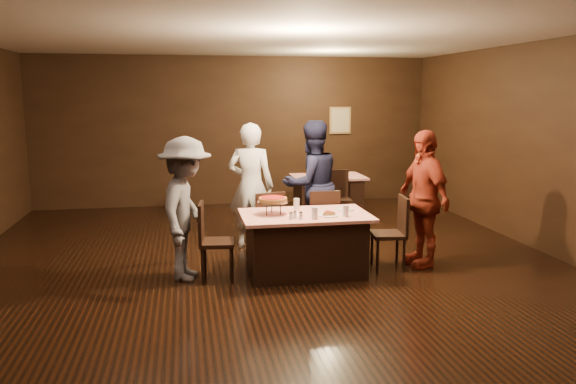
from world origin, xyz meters
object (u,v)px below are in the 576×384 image
Objects in this scene: chair_far_right at (322,222)px; chair_back_far at (320,186)px; chair_end_right at (388,233)px; diner_red_shirt at (423,198)px; main_table at (305,244)px; glass_back at (297,204)px; glass_front_left at (315,213)px; glass_front_right at (346,211)px; plate_empty at (344,209)px; chair_far_left at (265,225)px; diner_navy_hoodie at (312,185)px; chair_end_left at (217,241)px; chair_back_near at (338,199)px; diner_white_jacket at (251,186)px; pizza_stand at (273,200)px; back_table at (328,196)px; diner_grey_knit at (186,209)px.

chair_back_far is at bearing -102.67° from chair_far_right.
diner_red_shirt is at bearing 104.79° from chair_end_right.
glass_back is (-0.05, 0.30, 0.46)m from main_table.
chair_back_far is at bearing 75.32° from glass_front_left.
glass_front_right is (0.45, -0.25, 0.46)m from main_table.
plate_empty is 1.79× the size of glass_back.
diner_red_shirt is (2.00, -0.68, 0.42)m from chair_far_left.
diner_red_shirt is at bearing 121.59° from diner_navy_hoodie.
glass_front_left is (0.45, -1.05, 0.37)m from chair_far_left.
chair_end_left is at bearing -83.35° from chair_end_right.
main_table is 2.69m from chair_back_near.
diner_white_jacket is 4.86× the size of pizza_stand.
plate_empty is (1.65, 0.15, 0.30)m from chair_end_left.
glass_back is (-1.16, -3.45, 0.37)m from chair_back_far.
chair_far_right is 2.50× the size of pizza_stand.
chair_back_far reaches higher than back_table.
back_table is 9.29× the size of glass_back.
chair_end_right is 2.50× the size of pizza_stand.
glass_front_right is at bearing -19.44° from pizza_stand.
chair_far_right is 0.51× the size of diner_white_jacket.
diner_white_jacket is at bearing -92.16° from chair_far_left.
chair_far_right reaches higher than glass_back.
glass_back is (0.48, -1.01, -0.08)m from diner_white_jacket.
main_table is at bearing 57.86° from diner_navy_hoodie.
glass_front_left is 1.00× the size of glass_back.
chair_back_near reaches higher than glass_back.
diner_white_jacket is 1.59m from plate_empty.
chair_end_left is at bearing 170.84° from glass_front_right.
diner_navy_hoodie reaches higher than chair_far_left.
plate_empty is (-1.05, 0.08, -0.12)m from diner_red_shirt.
chair_back_far reaches higher than glass_back.
chair_back_far is at bearing -122.23° from diner_navy_hoodie.
glass_back is at bearing 99.46° from main_table.
chair_back_near is at bearing -112.03° from chair_far_right.
chair_end_left is at bearing 165.38° from glass_front_left.
chair_back_far is 3.73m from diner_red_shirt.
diner_white_jacket is 0.89m from diner_navy_hoodie.
glass_front_left is 0.61m from glass_back.
glass_front_right is at bearing -98.62° from chair_back_near.
diner_white_jacket reaches higher than diner_grey_knit.
chair_back_near is 0.51× the size of diner_white_jacket.
back_table is 3.85m from chair_end_left.
chair_back_near is 2.88m from pizza_stand.
chair_back_far is at bearing -20.87° from diner_grey_knit.
chair_back_far is at bearing -173.52° from chair_end_right.
glass_back is at bearing 165.96° from plate_empty.
chair_back_near is at bearing 61.63° from glass_back.
glass_front_left is at bearing -80.54° from main_table.
chair_back_far is (1.51, 3.00, 0.00)m from chair_far_left.
glass_front_right is (-0.66, -2.70, 0.37)m from chair_back_near.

